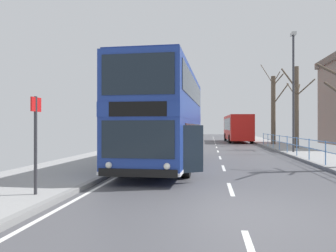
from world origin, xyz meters
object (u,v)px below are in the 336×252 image
double_decker_bus_main (166,117)px  street_lamp_far_side (293,83)px  bus_stop_sign_near (36,134)px  bare_tree_far_01 (296,104)px  background_bus_far_lane (237,128)px  bare_tree_far_00 (273,108)px

double_decker_bus_main → street_lamp_far_side: 11.18m
bus_stop_sign_near → bare_tree_far_01: (11.21, 19.17, 1.95)m
background_bus_far_lane → bus_stop_sign_near: size_ratio=4.07×
double_decker_bus_main → bare_tree_far_00: 19.49m
street_lamp_far_side → bare_tree_far_01: (1.31, 4.32, -1.15)m
bare_tree_far_00 → double_decker_bus_main: bearing=-114.8°
background_bus_far_lane → bare_tree_far_00: 7.54m
bare_tree_far_00 → bare_tree_far_01: size_ratio=1.21×
bus_stop_sign_near → bare_tree_far_00: 26.86m
background_bus_far_lane → street_lamp_far_side: (2.30, -16.49, 3.05)m
double_decker_bus_main → bare_tree_far_01: bearing=53.9°
street_lamp_far_side → bare_tree_far_01: street_lamp_far_side is taller
background_bus_far_lane → bare_tree_far_01: size_ratio=1.54×
background_bus_far_lane → bare_tree_far_01: bare_tree_far_01 is taller
bus_stop_sign_near → street_lamp_far_side: size_ratio=0.31×
bare_tree_far_00 → bus_stop_sign_near: bearing=-113.0°
double_decker_bus_main → background_bus_far_lane: bearing=77.8°
street_lamp_far_side → bare_tree_far_01: size_ratio=1.23×
street_lamp_far_side → bare_tree_far_01: bearing=73.2°
double_decker_bus_main → street_lamp_far_side: (7.56, 7.85, 2.51)m
background_bus_far_lane → street_lamp_far_side: 16.93m
bare_tree_far_01 → bus_stop_sign_near: bearing=-120.3°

